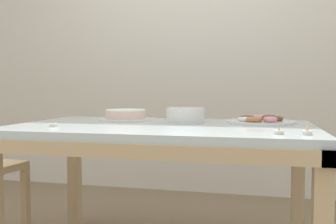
{
  "coord_description": "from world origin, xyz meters",
  "views": [
    {
      "loc": [
        0.46,
        -1.85,
        0.91
      ],
      "look_at": [
        0.01,
        0.08,
        0.8
      ],
      "focal_mm": 40.0,
      "sensor_mm": 36.0,
      "label": 1
    }
  ],
  "objects_px": {
    "tealight_near_cakes": "(279,132)",
    "pastry_platter": "(260,121)",
    "tealight_right_edge": "(54,124)",
    "cake_chocolate_round": "(126,116)",
    "plate_stack": "(185,115)",
    "tealight_left_edge": "(307,132)"
  },
  "relations": [
    {
      "from": "pastry_platter",
      "to": "tealight_left_edge",
      "type": "bearing_deg",
      "value": -70.28
    },
    {
      "from": "cake_chocolate_round",
      "to": "plate_stack",
      "type": "relative_size",
      "value": 1.44
    },
    {
      "from": "tealight_left_edge",
      "to": "plate_stack",
      "type": "bearing_deg",
      "value": 142.69
    },
    {
      "from": "cake_chocolate_round",
      "to": "pastry_platter",
      "type": "distance_m",
      "value": 0.76
    },
    {
      "from": "tealight_near_cakes",
      "to": "pastry_platter",
      "type": "bearing_deg",
      "value": 97.64
    },
    {
      "from": "pastry_platter",
      "to": "tealight_right_edge",
      "type": "relative_size",
      "value": 8.99
    },
    {
      "from": "tealight_right_edge",
      "to": "cake_chocolate_round",
      "type": "bearing_deg",
      "value": 62.19
    },
    {
      "from": "plate_stack",
      "to": "tealight_right_edge",
      "type": "relative_size",
      "value": 5.25
    },
    {
      "from": "cake_chocolate_round",
      "to": "tealight_right_edge",
      "type": "height_order",
      "value": "cake_chocolate_round"
    },
    {
      "from": "cake_chocolate_round",
      "to": "tealight_right_edge",
      "type": "bearing_deg",
      "value": -117.81
    },
    {
      "from": "cake_chocolate_round",
      "to": "pastry_platter",
      "type": "xyz_separation_m",
      "value": [
        0.76,
        -0.0,
        -0.02
      ]
    },
    {
      "from": "tealight_left_edge",
      "to": "tealight_near_cakes",
      "type": "height_order",
      "value": "same"
    },
    {
      "from": "plate_stack",
      "to": "tealight_left_edge",
      "type": "bearing_deg",
      "value": -37.31
    },
    {
      "from": "pastry_platter",
      "to": "tealight_near_cakes",
      "type": "xyz_separation_m",
      "value": [
        0.07,
        -0.49,
        -0.0
      ]
    },
    {
      "from": "pastry_platter",
      "to": "tealight_near_cakes",
      "type": "relative_size",
      "value": 8.99
    },
    {
      "from": "tealight_right_edge",
      "to": "tealight_near_cakes",
      "type": "relative_size",
      "value": 1.0
    },
    {
      "from": "cake_chocolate_round",
      "to": "plate_stack",
      "type": "height_order",
      "value": "plate_stack"
    },
    {
      "from": "tealight_near_cakes",
      "to": "plate_stack",
      "type": "bearing_deg",
      "value": 136.55
    },
    {
      "from": "pastry_platter",
      "to": "plate_stack",
      "type": "height_order",
      "value": "plate_stack"
    },
    {
      "from": "pastry_platter",
      "to": "tealight_left_edge",
      "type": "height_order",
      "value": "pastry_platter"
    },
    {
      "from": "tealight_near_cakes",
      "to": "tealight_left_edge",
      "type": "bearing_deg",
      "value": 1.78
    },
    {
      "from": "cake_chocolate_round",
      "to": "tealight_near_cakes",
      "type": "distance_m",
      "value": 0.96
    }
  ]
}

